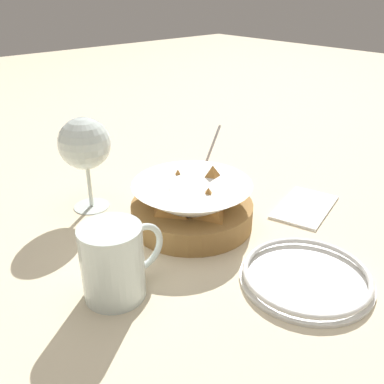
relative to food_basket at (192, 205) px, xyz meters
The scene contains 7 objects.
ground_plane 0.06m from the food_basket, 63.52° to the right, with size 4.00×4.00×0.00m, color beige.
food_basket is the anchor object (origin of this frame).
sauce_cup 0.17m from the food_basket, 39.27° to the left, with size 0.08×0.07×0.11m.
wine_glass 0.21m from the food_basket, 120.02° to the left, with size 0.09×0.09×0.16m.
beer_mug 0.20m from the food_basket, 160.46° to the right, with size 0.12×0.08×0.10m.
side_plate 0.22m from the food_basket, 86.37° to the right, with size 0.18×0.18×0.01m.
napkin 0.21m from the food_basket, 26.64° to the right, with size 0.16×0.12×0.01m.
Camera 1 is at (-0.43, -0.42, 0.37)m, focal length 40.00 mm.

